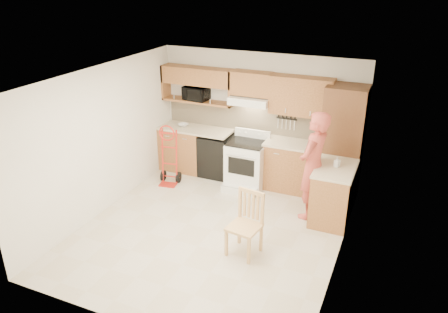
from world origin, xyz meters
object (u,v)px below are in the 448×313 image
Objects in this scene: microwave at (196,93)px; range at (246,161)px; person at (313,166)px; dining_chair at (244,225)px; hand_truck at (168,158)px.

microwave is 0.46× the size of range.
person is 1.92× the size of dining_chair.
hand_truck reaches higher than range.
microwave reaches higher than hand_truck.
dining_chair is (2.00, -2.47, -1.14)m from microwave.
range is 0.57× the size of person.
dining_chair is at bearing -45.13° from hand_truck.
hand_truck is (-1.42, -0.48, 0.02)m from range.
person is 1.66m from dining_chair.
person reaches higher than dining_chair.
range is at bearing -11.99° from microwave.
range is 1.10× the size of dining_chair.
range is at bearing 9.27° from hand_truck.
hand_truck is at bearing -94.76° from microwave.
microwave reaches higher than range.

